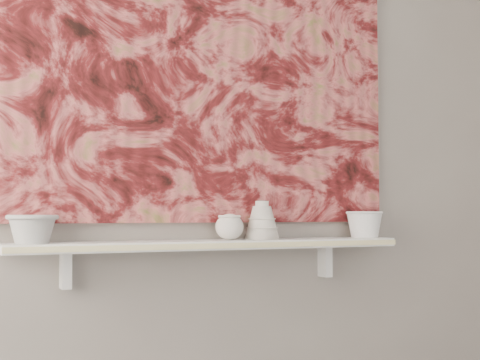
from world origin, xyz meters
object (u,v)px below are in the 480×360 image
bowl_grey (32,228)px  bowl_white (364,224)px  bell_vessel (262,220)px  shelf (214,245)px  painting (205,70)px  cup_cream (229,227)px

bowl_grey → bowl_white: 1.23m
bowl_grey → bell_vessel: bearing=0.0°
bowl_white → shelf: bearing=180.0°
shelf → bowl_white: bowl_white is taller
bowl_grey → bowl_white: bowl_white is taller
bowl_grey → bowl_white: bearing=0.0°
bowl_white → bowl_grey: bearing=180.0°
painting → bowl_grey: (-0.60, -0.08, -0.56)m
painting → bell_vessel: (0.19, -0.08, -0.54)m
painting → cup_cream: 0.57m
bowl_grey → shelf: bearing=0.0°
shelf → bowl_grey: bearing=180.0°
shelf → bowl_white: (0.63, 0.00, 0.07)m
shelf → painting: 0.63m
painting → bowl_grey: painting is taller
painting → bowl_white: bearing=-7.3°
shelf → bowl_grey: (-0.60, 0.00, 0.06)m
shelf → cup_cream: bearing=0.0°
painting → cup_cream: bearing=-53.6°
bell_vessel → bowl_white: (0.44, 0.00, -0.02)m
cup_cream → bowl_white: size_ratio=0.70×
bowl_grey → cup_cream: bowl_grey is taller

